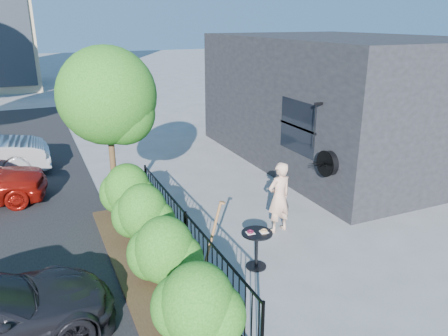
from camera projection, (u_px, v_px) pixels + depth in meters
name	position (u px, v px, depth m)	size (l,w,h in m)	color
ground	(255.00, 247.00, 9.08)	(120.00, 120.00, 0.00)	gray
shop_building	(339.00, 99.00, 14.44)	(6.22, 9.00, 4.00)	black
fence	(186.00, 237.00, 8.32)	(0.05, 6.05, 1.10)	black
planting_bed	(152.00, 269.00, 8.22)	(1.30, 6.00, 0.08)	#382616
shrubs	(154.00, 235.00, 8.13)	(1.10, 5.60, 1.24)	#155513
patio_tree	(111.00, 102.00, 9.70)	(2.20, 2.20, 3.94)	#3F2B19
cafe_table	(257.00, 243.00, 8.20)	(0.59, 0.59, 0.79)	black
woman	(279.00, 197.00, 9.56)	(0.59, 0.38, 1.61)	#D3A288
shovel	(210.00, 245.00, 7.85)	(0.51, 0.19, 1.50)	brown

